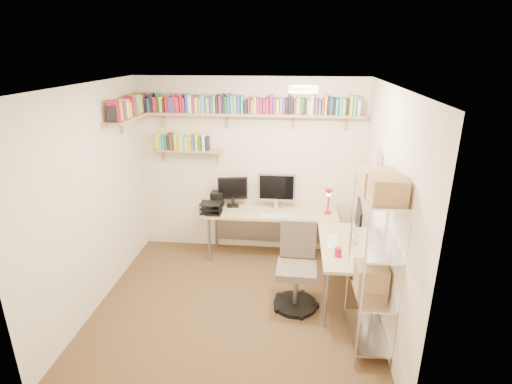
% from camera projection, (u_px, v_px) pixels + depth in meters
% --- Properties ---
extents(ground, '(3.20, 3.20, 0.00)m').
position_uv_depth(ground, '(235.00, 305.00, 4.69)').
color(ground, '#4C3520').
rests_on(ground, ground).
extents(room_shell, '(3.24, 3.04, 2.52)m').
position_uv_depth(room_shell, '(233.00, 180.00, 4.17)').
color(room_shell, beige).
rests_on(room_shell, ground).
extents(wall_shelves, '(3.12, 1.09, 0.80)m').
position_uv_depth(wall_shelves, '(214.00, 114.00, 5.26)').
color(wall_shelves, tan).
rests_on(wall_shelves, ground).
extents(corner_desk, '(2.16, 1.83, 1.22)m').
position_uv_depth(corner_desk, '(281.00, 219.00, 5.33)').
color(corner_desk, '#C4B67F').
rests_on(corner_desk, ground).
extents(office_chair, '(0.53, 0.54, 1.01)m').
position_uv_depth(office_chair, '(297.00, 272.00, 4.58)').
color(office_chair, black).
rests_on(office_chair, ground).
extents(wire_rack, '(0.38, 0.75, 1.83)m').
position_uv_depth(wire_rack, '(377.00, 237.00, 3.69)').
color(wire_rack, silver).
rests_on(wire_rack, ground).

